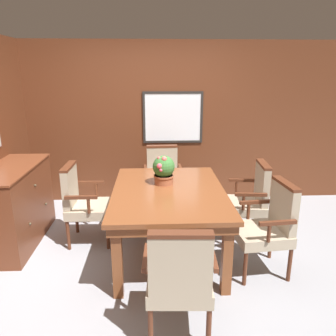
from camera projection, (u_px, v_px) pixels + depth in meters
ground_plane at (155, 258)px, 3.65m from camera, size 14.00×14.00×0.00m
wall_back at (153, 124)px, 5.06m from camera, size 7.20×0.08×2.45m
dining_table at (169, 198)px, 3.57m from camera, size 1.20×1.67×0.77m
chair_left_far at (83, 201)px, 3.90m from camera, size 0.53×0.55×0.96m
chair_right_far at (249, 198)px, 3.98m from camera, size 0.56×0.57×0.96m
chair_right_near at (269, 224)px, 3.29m from camera, size 0.56×0.57×0.96m
chair_head_near at (179, 277)px, 2.45m from camera, size 0.56×0.54×0.96m
chair_head_far at (163, 177)px, 4.78m from camera, size 0.56×0.54×0.96m
potted_plant at (164, 170)px, 3.68m from camera, size 0.25×0.27×0.34m
sideboard_cabinet at (15, 205)px, 3.88m from camera, size 0.54×1.30×0.95m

